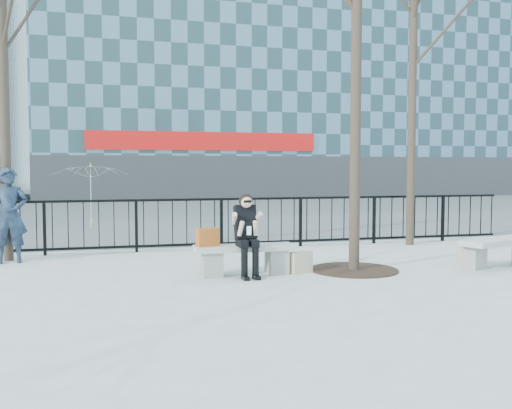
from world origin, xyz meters
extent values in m
plane|color=#9F9F9A|center=(0.00, 0.00, 0.00)|extent=(120.00, 120.00, 0.00)
cube|color=#474747|center=(0.00, 15.00, 0.00)|extent=(60.00, 23.00, 0.01)
cube|color=black|center=(0.00, 3.00, 1.08)|extent=(14.00, 0.05, 0.05)
cube|color=black|center=(0.00, 3.00, 0.12)|extent=(14.00, 0.05, 0.05)
cube|color=slate|center=(3.00, 27.00, 12.00)|extent=(18.00, 10.00, 24.00)
cube|color=#2D2D30|center=(3.00, 21.96, 1.20)|extent=(18.00, 0.08, 2.40)
cube|color=#A90D0B|center=(3.00, 21.90, 3.20)|extent=(12.60, 0.12, 1.00)
cube|color=slate|center=(20.00, 27.00, 10.00)|extent=(16.00, 10.00, 20.00)
cube|color=#2D2D30|center=(20.00, 21.96, 1.20)|extent=(16.00, 0.08, 2.40)
cylinder|color=black|center=(1.90, -0.10, 3.75)|extent=(0.18, 0.18, 7.50)
cylinder|color=black|center=(-4.00, 2.50, 3.25)|extent=(0.18, 0.18, 6.50)
cylinder|color=black|center=(4.50, 2.60, 3.50)|extent=(0.18, 0.18, 7.00)
cylinder|color=black|center=(1.90, -0.10, 0.01)|extent=(1.50, 1.50, 0.02)
cube|color=slate|center=(-0.55, 0.00, 0.20)|extent=(0.32, 0.38, 0.40)
cube|color=slate|center=(0.55, 0.00, 0.20)|extent=(0.32, 0.38, 0.40)
cube|color=gray|center=(0.00, 0.00, 0.45)|extent=(1.65, 0.46, 0.09)
cube|color=slate|center=(3.96, -0.44, 0.21)|extent=(0.33, 0.40, 0.42)
cube|color=gray|center=(4.54, -0.44, 0.46)|extent=(1.72, 0.48, 0.09)
cube|color=#A74A14|center=(-0.61, 0.02, 0.64)|extent=(0.38, 0.24, 0.29)
cube|color=beige|center=(0.94, -0.11, 0.18)|extent=(0.40, 0.25, 0.36)
imported|color=black|center=(-3.92, 2.21, 0.88)|extent=(0.69, 0.49, 1.76)
imported|color=yellow|center=(-2.64, 7.64, 0.96)|extent=(2.62, 2.65, 1.91)
camera|label=1|loc=(-2.16, -9.03, 1.76)|focal=40.00mm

